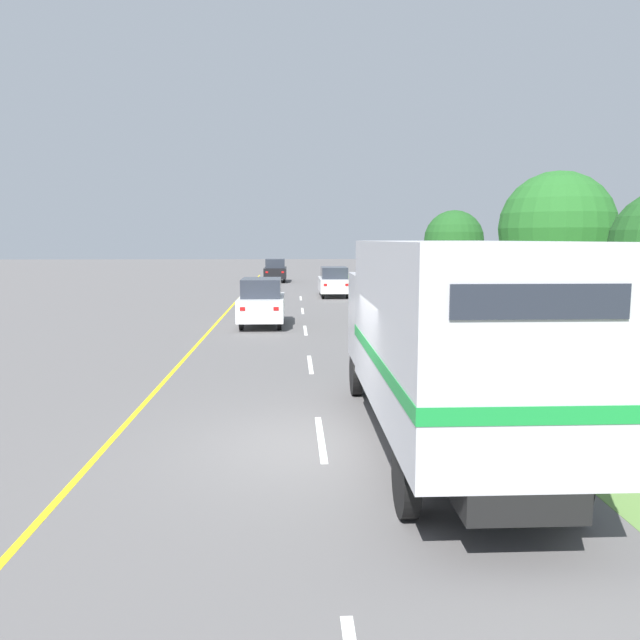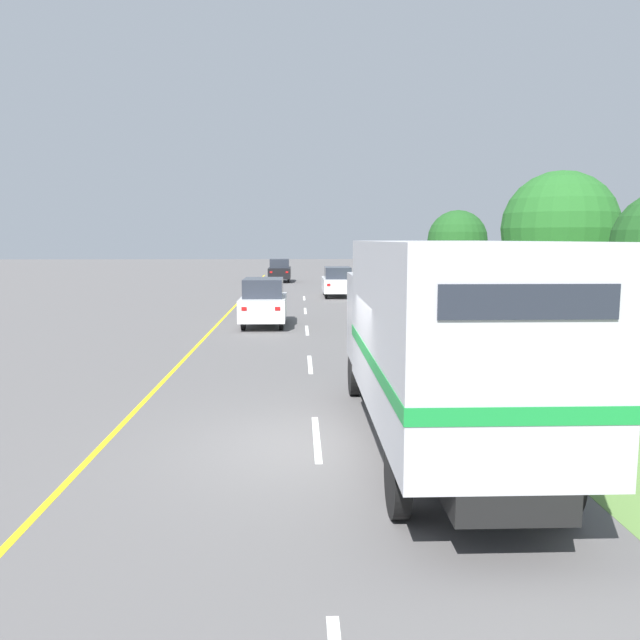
{
  "view_description": "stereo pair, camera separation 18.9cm",
  "coord_description": "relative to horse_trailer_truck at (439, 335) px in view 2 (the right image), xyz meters",
  "views": [
    {
      "loc": [
        -0.49,
        -10.32,
        3.53
      ],
      "look_at": [
        0.3,
        7.51,
        1.2
      ],
      "focal_mm": 35.0,
      "sensor_mm": 36.0,
      "label": 1
    },
    {
      "loc": [
        -0.3,
        -10.33,
        3.53
      ],
      "look_at": [
        0.3,
        7.51,
        1.2
      ],
      "focal_mm": 35.0,
      "sensor_mm": 36.0,
      "label": 2
    }
  ],
  "objects": [
    {
      "name": "ground_plane",
      "position": [
        -2.0,
        0.27,
        -1.96
      ],
      "size": [
        200.0,
        200.0,
        0.0
      ],
      "primitive_type": "plane",
      "color": "#5B5959"
    },
    {
      "name": "grass_shoulder",
      "position": [
        11.7,
        18.23,
        -1.96
      ],
      "size": [
        20.0,
        66.57,
        0.01
      ],
      "primitive_type": "cube",
      "color": "#608942",
      "rests_on": "ground"
    },
    {
      "name": "edge_line_yellow",
      "position": [
        -5.7,
        18.23,
        -1.96
      ],
      "size": [
        0.12,
        66.57,
        0.01
      ],
      "primitive_type": "cube",
      "color": "yellow",
      "rests_on": "ground"
    },
    {
      "name": "centre_dash_near",
      "position": [
        -2.0,
        0.69,
        -1.96
      ],
      "size": [
        0.12,
        2.6,
        0.01
      ],
      "primitive_type": "cube",
      "color": "white",
      "rests_on": "ground"
    },
    {
      "name": "centre_dash_mid_a",
      "position": [
        -2.0,
        7.29,
        -1.96
      ],
      "size": [
        0.12,
        2.6,
        0.01
      ],
      "primitive_type": "cube",
      "color": "white",
      "rests_on": "ground"
    },
    {
      "name": "centre_dash_mid_b",
      "position": [
        -2.0,
        13.89,
        -1.96
      ],
      "size": [
        0.12,
        2.6,
        0.01
      ],
      "primitive_type": "cube",
      "color": "white",
      "rests_on": "ground"
    },
    {
      "name": "centre_dash_far",
      "position": [
        -2.0,
        20.49,
        -1.96
      ],
      "size": [
        0.12,
        2.6,
        0.01
      ],
      "primitive_type": "cube",
      "color": "white",
      "rests_on": "ground"
    },
    {
      "name": "centre_dash_farthest",
      "position": [
        -2.0,
        27.09,
        -1.96
      ],
      "size": [
        0.12,
        2.6,
        0.01
      ],
      "primitive_type": "cube",
      "color": "white",
      "rests_on": "ground"
    },
    {
      "name": "horse_trailer_truck",
      "position": [
        0.0,
        0.0,
        0.0
      ],
      "size": [
        2.48,
        8.42,
        3.49
      ],
      "color": "black",
      "rests_on": "ground"
    },
    {
      "name": "lead_car_white",
      "position": [
        -3.74,
        15.25,
        -0.99
      ],
      "size": [
        1.8,
        3.99,
        1.94
      ],
      "color": "black",
      "rests_on": "ground"
    },
    {
      "name": "lead_car_white_ahead",
      "position": [
        0.05,
        28.16,
        -1.03
      ],
      "size": [
        1.8,
        4.25,
        1.82
      ],
      "color": "black",
      "rests_on": "ground"
    },
    {
      "name": "lead_car_black_ahead",
      "position": [
        -3.89,
        41.47,
        -1.0
      ],
      "size": [
        1.8,
        3.92,
        1.91
      ],
      "color": "black",
      "rests_on": "ground"
    },
    {
      "name": "highway_sign",
      "position": [
        3.86,
        3.91,
        -0.39
      ],
      "size": [
        2.24,
        0.09,
        2.61
      ],
      "color": "#9E9EA3",
      "rests_on": "ground"
    },
    {
      "name": "roadside_tree_mid",
      "position": [
        8.08,
        14.66,
        1.97
      ],
      "size": [
        4.54,
        4.54,
        6.21
      ],
      "color": "brown",
      "rests_on": "ground"
    },
    {
      "name": "roadside_tree_far",
      "position": [
        6.36,
        24.01,
        1.5
      ],
      "size": [
        3.23,
        3.23,
        5.09
      ],
      "color": "#4C3823",
      "rests_on": "ground"
    }
  ]
}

